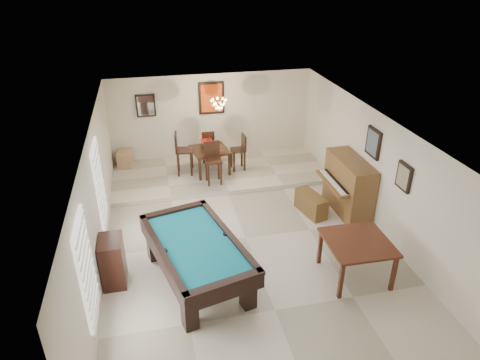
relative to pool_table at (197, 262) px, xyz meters
name	(u,v)px	position (x,y,z in m)	size (l,w,h in m)	color
ground_plane	(246,238)	(1.22, 1.16, -0.45)	(6.00, 9.00, 0.02)	beige
wall_back	(212,117)	(1.22, 5.66, 0.86)	(6.00, 0.04, 2.60)	silver
wall_left	(97,202)	(-1.78, 1.16, 0.86)	(0.04, 9.00, 2.60)	silver
wall_right	(378,173)	(4.22, 1.16, 0.86)	(0.04, 9.00, 2.60)	silver
ceiling	(247,128)	(1.22, 1.16, 2.16)	(6.00, 9.00, 0.04)	white
dining_step	(220,172)	(1.22, 4.41, -0.38)	(6.00, 2.50, 0.12)	beige
window_left_front	(86,269)	(-1.75, -1.04, 0.96)	(0.06, 1.00, 1.70)	white
window_left_rear	(99,184)	(-1.75, 1.76, 0.96)	(0.06, 1.00, 1.70)	white
pool_table	(197,262)	(0.00, 0.00, 0.00)	(1.42, 2.62, 0.87)	black
square_table	(355,259)	(2.98, -0.52, -0.03)	(1.19, 1.19, 0.82)	#37180D
upright_piano	(342,186)	(3.74, 1.80, 0.24)	(0.91, 1.63, 1.36)	brown
piano_bench	(311,204)	(3.00, 1.86, -0.18)	(0.36, 0.92, 0.51)	brown
apothecary_chest	(113,261)	(-1.55, 0.30, 0.04)	(0.43, 0.64, 0.96)	black
dining_table	(210,158)	(0.94, 4.42, 0.09)	(0.97, 0.97, 0.81)	black
flower_vase	(209,142)	(0.94, 4.42, 0.59)	(0.12, 0.12, 0.21)	red
dining_chair_south	(213,164)	(0.93, 3.71, 0.25)	(0.42, 0.42, 1.14)	black
dining_chair_north	(208,146)	(0.99, 5.14, 0.17)	(0.36, 0.36, 0.98)	black
dining_chair_west	(184,154)	(0.23, 4.45, 0.29)	(0.45, 0.45, 1.21)	black
dining_chair_east	(238,152)	(1.74, 4.40, 0.20)	(0.38, 0.38, 1.04)	black
corner_bench	(125,159)	(-1.43, 5.31, -0.09)	(0.41, 0.51, 0.46)	tan
chandelier	(219,100)	(1.22, 4.36, 1.76)	(0.44, 0.44, 0.60)	#FFE5B2
back_painting	(212,98)	(1.22, 5.62, 1.46)	(0.75, 0.06, 0.95)	#D84C14
back_mirror	(146,106)	(-0.68, 5.62, 1.36)	(0.55, 0.06, 0.65)	white
right_picture_upper	(373,143)	(4.18, 1.46, 1.46)	(0.06, 0.55, 0.65)	slate
right_picture_lower	(404,177)	(4.18, 0.16, 1.26)	(0.06, 0.45, 0.55)	gray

